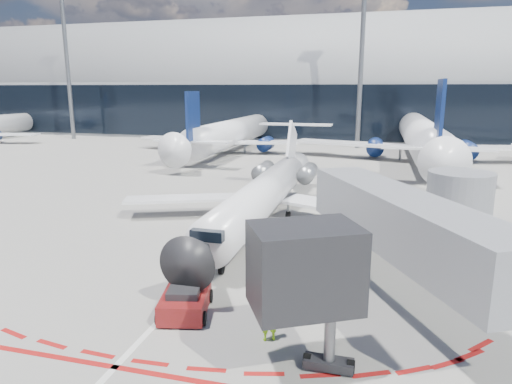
# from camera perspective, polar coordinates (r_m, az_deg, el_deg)

# --- Properties ---
(ground) EXTENTS (260.00, 260.00, 0.00)m
(ground) POSITION_cam_1_polar(r_m,az_deg,el_deg) (25.95, -3.69, -7.20)
(ground) COLOR gray
(ground) RESTS_ON ground
(apron_centerline) EXTENTS (0.25, 40.00, 0.01)m
(apron_centerline) POSITION_cam_1_polar(r_m,az_deg,el_deg) (27.74, -2.38, -5.83)
(apron_centerline) COLOR silver
(apron_centerline) RESTS_ON ground
(apron_stop_bar) EXTENTS (14.00, 0.25, 0.01)m
(apron_stop_bar) POSITION_cam_1_polar(r_m,az_deg,el_deg) (16.57, -17.22, -20.18)
(apron_stop_bar) COLOR #9C1211
(apron_stop_bar) RESTS_ON ground
(terminal_building) EXTENTS (150.00, 24.15, 24.00)m
(terminal_building) POSITION_cam_1_polar(r_m,az_deg,el_deg) (88.42, 9.98, 12.41)
(terminal_building) COLOR gray
(terminal_building) RESTS_ON ground
(jet_bridge) EXTENTS (10.03, 15.20, 4.90)m
(jet_bridge) POSITION_cam_1_polar(r_m,az_deg,el_deg) (21.01, 19.62, -4.16)
(jet_bridge) COLOR gray
(jet_bridge) RESTS_ON ground
(light_mast_west) EXTENTS (0.70, 0.70, 25.00)m
(light_mast_west) POSITION_cam_1_polar(r_m,az_deg,el_deg) (88.65, -22.49, 14.23)
(light_mast_west) COLOR slate
(light_mast_west) RESTS_ON ground
(light_mast_centre) EXTENTS (0.70, 0.70, 25.00)m
(light_mast_centre) POSITION_cam_1_polar(r_m,az_deg,el_deg) (71.24, 13.01, 15.43)
(light_mast_centre) COLOR slate
(light_mast_centre) RESTS_ON ground
(regional_jet) EXTENTS (20.38, 25.13, 6.29)m
(regional_jet) POSITION_cam_1_polar(r_m,az_deg,el_deg) (30.47, 1.22, -0.02)
(regional_jet) COLOR white
(regional_jet) RESTS_ON ground
(pushback_tug) EXTENTS (2.42, 4.57, 1.16)m
(pushback_tug) POSITION_cam_1_polar(r_m,az_deg,el_deg) (19.08, -8.83, -13.33)
(pushback_tug) COLOR #62120E
(pushback_tug) RESTS_ON ground
(ramp_worker) EXTENTS (0.77, 0.68, 1.78)m
(ramp_worker) POSITION_cam_1_polar(r_m,az_deg,el_deg) (16.89, 1.62, -15.40)
(ramp_worker) COLOR #8EDB17
(ramp_worker) RESTS_ON ground
(bg_airliner_1) EXTENTS (33.12, 35.07, 10.71)m
(bg_airliner_1) POSITION_cam_1_polar(r_m,az_deg,el_deg) (65.00, -3.03, 9.71)
(bg_airliner_1) COLOR white
(bg_airliner_1) RESTS_ON ground
(bg_airliner_2) EXTENTS (37.51, 39.72, 12.14)m
(bg_airliner_2) POSITION_cam_1_polar(r_m,az_deg,el_deg) (61.14, 20.16, 9.42)
(bg_airliner_2) COLOR white
(bg_airliner_2) RESTS_ON ground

